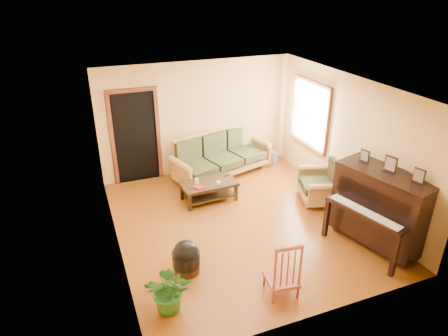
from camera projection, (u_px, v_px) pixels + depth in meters
name	position (u px, v px, depth m)	size (l,w,h in m)	color
floor	(240.00, 222.00, 7.58)	(5.00, 5.00, 0.00)	#66330D
doorway	(136.00, 138.00, 8.75)	(1.08, 0.16, 2.05)	black
window	(310.00, 114.00, 8.76)	(0.12, 1.36, 1.46)	white
sofa	(222.00, 155.00, 9.20)	(2.34, 0.98, 1.00)	#A77A3D
coffee_table	(209.00, 191.00, 8.26)	(1.13, 0.62, 0.41)	black
armchair	(320.00, 181.00, 8.13)	(0.88, 0.92, 0.92)	#A77A3D
piano	(380.00, 209.00, 6.69)	(0.92, 1.56, 1.38)	black
footstool	(186.00, 261.00, 6.23)	(0.44, 0.44, 0.42)	black
red_chair	(282.00, 266.00, 5.70)	(0.44, 0.48, 0.94)	maroon
leaning_frame	(262.00, 152.00, 9.95)	(0.43, 0.09, 0.57)	gold
ceramic_crock	(274.00, 157.00, 10.03)	(0.22, 0.22, 0.27)	#3758A6
potted_plant	(170.00, 289.00, 5.45)	(0.64, 0.55, 0.71)	#225B1A
book	(196.00, 188.00, 7.92)	(0.16, 0.21, 0.02)	maroon
candle	(197.00, 182.00, 8.07)	(0.07, 0.07, 0.13)	silver
glass_jar	(219.00, 183.00, 8.09)	(0.09, 0.09, 0.06)	silver
remote	(226.00, 175.00, 8.44)	(0.14, 0.04, 0.01)	black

